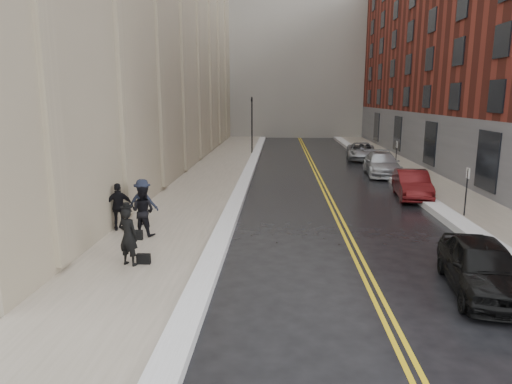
# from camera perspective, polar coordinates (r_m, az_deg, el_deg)

# --- Properties ---
(ground) EXTENTS (160.00, 160.00, 0.00)m
(ground) POSITION_cam_1_polar(r_m,az_deg,el_deg) (12.61, 3.28, -12.38)
(ground) COLOR black
(ground) RESTS_ON ground
(sidewalk_left) EXTENTS (4.00, 64.00, 0.15)m
(sidewalk_left) POSITION_cam_1_polar(r_m,az_deg,el_deg) (28.32, -6.04, 1.36)
(sidewalk_left) COLOR gray
(sidewalk_left) RESTS_ON ground
(sidewalk_right) EXTENTS (3.00, 64.00, 0.15)m
(sidewalk_right) POSITION_cam_1_polar(r_m,az_deg,el_deg) (29.42, 20.92, 1.03)
(sidewalk_right) COLOR gray
(sidewalk_right) RESTS_ON ground
(lane_stripe_a) EXTENTS (0.12, 64.00, 0.01)m
(lane_stripe_a) POSITION_cam_1_polar(r_m,az_deg,el_deg) (28.10, 7.97, 1.08)
(lane_stripe_a) COLOR gold
(lane_stripe_a) RESTS_ON ground
(lane_stripe_b) EXTENTS (0.12, 64.00, 0.01)m
(lane_stripe_b) POSITION_cam_1_polar(r_m,az_deg,el_deg) (28.12, 8.45, 1.07)
(lane_stripe_b) COLOR gold
(lane_stripe_b) RESTS_ON ground
(snow_ridge_left) EXTENTS (0.70, 60.80, 0.26)m
(snow_ridge_left) POSITION_cam_1_polar(r_m,az_deg,el_deg) (28.04, -1.39, 1.43)
(snow_ridge_left) COLOR white
(snow_ridge_left) RESTS_ON ground
(snow_ridge_right) EXTENTS (0.85, 60.80, 0.30)m
(snow_ridge_right) POSITION_cam_1_polar(r_m,az_deg,el_deg) (28.89, 17.44, 1.24)
(snow_ridge_right) COLOR white
(snow_ridge_right) RESTS_ON ground
(traffic_signal) EXTENTS (0.18, 0.15, 5.20)m
(traffic_signal) POSITION_cam_1_polar(r_m,az_deg,el_deg) (41.64, -0.51, 8.91)
(traffic_signal) COLOR black
(traffic_signal) RESTS_ON ground
(parking_sign_near) EXTENTS (0.06, 0.35, 2.23)m
(parking_sign_near) POSITION_cam_1_polar(r_m,az_deg,el_deg) (21.43, 24.83, 0.45)
(parking_sign_near) COLOR black
(parking_sign_near) RESTS_ON ground
(parking_sign_far) EXTENTS (0.06, 0.35, 2.23)m
(parking_sign_far) POSITION_cam_1_polar(r_m,az_deg,el_deg) (32.74, 17.13, 4.57)
(parking_sign_far) COLOR black
(parking_sign_far) RESTS_ON ground
(car_black) EXTENTS (2.30, 4.48, 1.46)m
(car_black) POSITION_cam_1_polar(r_m,az_deg,el_deg) (13.70, 26.42, -8.36)
(car_black) COLOR black
(car_black) RESTS_ON ground
(car_maroon) EXTENTS (2.00, 4.51, 1.44)m
(car_maroon) POSITION_cam_1_polar(r_m,az_deg,el_deg) (25.02, 18.92, 0.91)
(car_maroon) COLOR #4B0D0E
(car_maroon) RESTS_ON ground
(car_silver_near) EXTENTS (2.44, 5.34, 1.51)m
(car_silver_near) POSITION_cam_1_polar(r_m,az_deg,el_deg) (31.87, 15.45, 3.40)
(car_silver_near) COLOR #A7AAAF
(car_silver_near) RESTS_ON ground
(car_silver_far) EXTENTS (2.92, 5.31, 1.41)m
(car_silver_far) POSITION_cam_1_polar(r_m,az_deg,el_deg) (39.44, 13.05, 4.97)
(car_silver_far) COLOR gray
(car_silver_far) RESTS_ON ground
(pedestrian_main) EXTENTS (0.77, 0.63, 1.81)m
(pedestrian_main) POSITION_cam_1_polar(r_m,az_deg,el_deg) (14.30, -15.68, -5.35)
(pedestrian_main) COLOR black
(pedestrian_main) RESTS_ON sidewalk_left
(pedestrian_a) EXTENTS (1.04, 0.90, 1.84)m
(pedestrian_a) POSITION_cam_1_polar(r_m,az_deg,el_deg) (17.20, -13.94, -2.33)
(pedestrian_a) COLOR black
(pedestrian_a) RESTS_ON sidewalk_left
(pedestrian_b) EXTENTS (1.24, 0.77, 1.86)m
(pedestrian_b) POSITION_cam_1_polar(r_m,az_deg,el_deg) (18.57, -13.96, -1.27)
(pedestrian_b) COLOR black
(pedestrian_b) RESTS_ON sidewalk_left
(pedestrian_c) EXTENTS (1.16, 0.79, 1.82)m
(pedestrian_c) POSITION_cam_1_polar(r_m,az_deg,el_deg) (18.15, -16.75, -1.78)
(pedestrian_c) COLOR black
(pedestrian_c) RESTS_ON sidewalk_left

